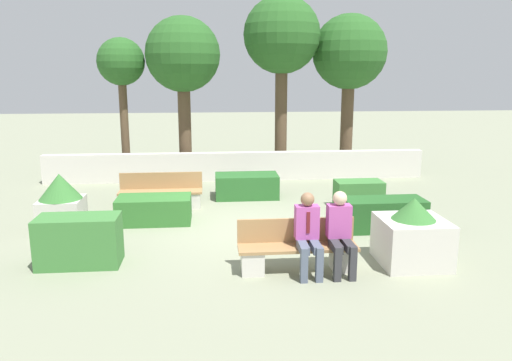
# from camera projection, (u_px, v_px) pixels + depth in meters

# --- Properties ---
(ground_plane) EXTENTS (60.00, 60.00, 0.00)m
(ground_plane) POSITION_uv_depth(u_px,v_px,m) (250.00, 228.00, 10.41)
(ground_plane) COLOR gray
(perimeter_wall) EXTENTS (11.27, 0.30, 0.84)m
(perimeter_wall) POSITION_uv_depth(u_px,v_px,m) (237.00, 166.00, 14.89)
(perimeter_wall) COLOR beige
(perimeter_wall) RESTS_ON ground_plane
(bench_front) EXTENTS (1.94, 0.49, 0.83)m
(bench_front) POSITION_uv_depth(u_px,v_px,m) (297.00, 252.00, 8.13)
(bench_front) COLOR #A37A4C
(bench_front) RESTS_ON ground_plane
(bench_left_side) EXTENTS (1.96, 0.48, 0.83)m
(bench_left_side) POSITION_uv_depth(u_px,v_px,m) (161.00, 195.00, 11.85)
(bench_left_side) COLOR #A37A4C
(bench_left_side) RESTS_ON ground_plane
(person_seated_man) EXTENTS (0.38, 0.63, 1.32)m
(person_seated_man) POSITION_uv_depth(u_px,v_px,m) (308.00, 230.00, 7.92)
(person_seated_man) COLOR #515B70
(person_seated_man) RESTS_ON ground_plane
(person_seated_woman) EXTENTS (0.38, 0.63, 1.33)m
(person_seated_woman) POSITION_uv_depth(u_px,v_px,m) (340.00, 229.00, 7.97)
(person_seated_woman) COLOR #333338
(person_seated_woman) RESTS_ON ground_plane
(hedge_block_near_left) EXTENTS (1.11, 0.63, 0.66)m
(hedge_block_near_left) POSITION_uv_depth(u_px,v_px,m) (359.00, 194.00, 11.86)
(hedge_block_near_left) COLOR #3D7A38
(hedge_block_near_left) RESTS_ON ground_plane
(hedge_block_near_right) EXTENTS (1.60, 0.88, 0.60)m
(hedge_block_near_right) POSITION_uv_depth(u_px,v_px,m) (247.00, 186.00, 12.87)
(hedge_block_near_right) COLOR #286028
(hedge_block_near_right) RESTS_ON ground_plane
(hedge_block_mid_left) EXTENTS (1.57, 0.86, 0.56)m
(hedge_block_mid_left) POSITION_uv_depth(u_px,v_px,m) (154.00, 210.00, 10.75)
(hedge_block_mid_left) COLOR #33702D
(hedge_block_mid_left) RESTS_ON ground_plane
(hedge_block_mid_right) EXTENTS (1.35, 0.67, 0.85)m
(hedge_block_mid_right) POSITION_uv_depth(u_px,v_px,m) (79.00, 241.00, 8.34)
(hedge_block_mid_right) COLOR #3D7A38
(hedge_block_mid_right) RESTS_ON ground_plane
(hedge_block_far_left) EXTENTS (1.64, 0.72, 0.65)m
(hedge_block_far_left) POSITION_uv_depth(u_px,v_px,m) (384.00, 214.00, 10.24)
(hedge_block_far_left) COLOR #235623
(hedge_block_far_left) RESTS_ON ground_plane
(planter_corner_left) EXTENTS (1.09, 1.09, 1.14)m
(planter_corner_left) POSITION_uv_depth(u_px,v_px,m) (412.00, 236.00, 8.39)
(planter_corner_left) COLOR beige
(planter_corner_left) RESTS_ON ground_plane
(planter_corner_right) EXTENTS (0.85, 0.85, 1.18)m
(planter_corner_right) POSITION_uv_depth(u_px,v_px,m) (61.00, 202.00, 10.18)
(planter_corner_right) COLOR beige
(planter_corner_right) RESTS_ON ground_plane
(tree_leftmost) EXTENTS (1.42, 1.42, 4.19)m
(tree_leftmost) POSITION_uv_depth(u_px,v_px,m) (121.00, 66.00, 14.94)
(tree_leftmost) COLOR brown
(tree_leftmost) RESTS_ON ground_plane
(tree_center_left) EXTENTS (2.23, 2.23, 4.80)m
(tree_center_left) POSITION_uv_depth(u_px,v_px,m) (183.00, 57.00, 14.80)
(tree_center_left) COLOR brown
(tree_center_left) RESTS_ON ground_plane
(tree_center_right) EXTENTS (2.35, 2.35, 5.46)m
(tree_center_right) POSITION_uv_depth(u_px,v_px,m) (282.00, 38.00, 15.23)
(tree_center_right) COLOR brown
(tree_center_right) RESTS_ON ground_plane
(tree_rightmost) EXTENTS (2.35, 2.35, 4.98)m
(tree_rightmost) POSITION_uv_depth(u_px,v_px,m) (349.00, 54.00, 15.76)
(tree_rightmost) COLOR brown
(tree_rightmost) RESTS_ON ground_plane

